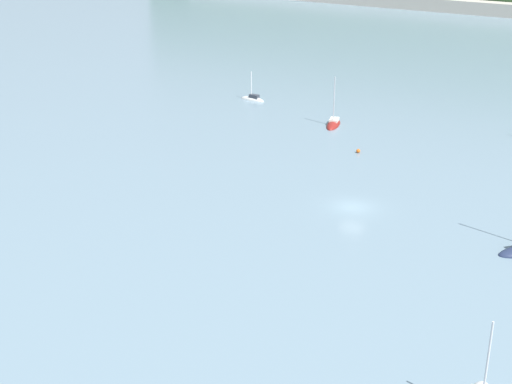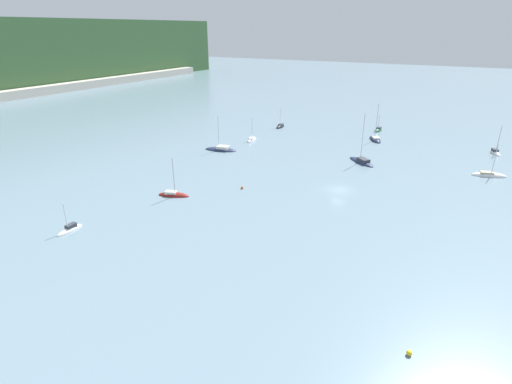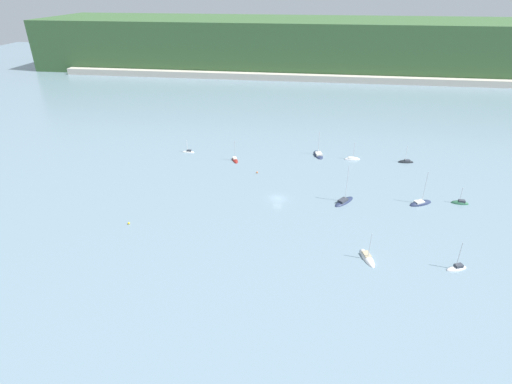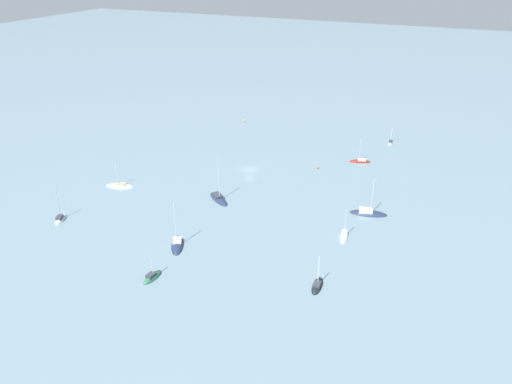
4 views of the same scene
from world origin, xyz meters
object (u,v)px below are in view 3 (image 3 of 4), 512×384
Objects in this scene: sailboat_5 at (352,159)px; sailboat_7 at (420,204)px; mooring_buoy_0 at (129,223)px; sailboat_0 at (344,202)px; sailboat_3 at (456,268)px; sailboat_9 at (318,155)px; sailboat_4 at (460,203)px; sailboat_6 at (235,160)px; sailboat_2 at (406,162)px; sailboat_1 at (367,258)px; mooring_buoy_1 at (257,172)px; sailboat_8 at (188,152)px.

sailboat_7 is at bearing -69.49° from sailboat_5.
mooring_buoy_0 is at bearing 166.71° from sailboat_7.
sailboat_7 is at bearing -47.14° from sailboat_0.
sailboat_9 is at bearing -85.88° from sailboat_3.
sailboat_0 reaches higher than sailboat_3.
sailboat_4 is (9.76, 30.91, -0.05)m from sailboat_3.
sailboat_6 is at bearing 66.45° from mooring_buoy_0.
sailboat_6 is (-59.44, -6.61, 0.02)m from sailboat_2.
sailboat_1 is 15.19× the size of mooring_buoy_1.
sailboat_2 is 0.94× the size of sailboat_5.
sailboat_4 is 11.34m from sailboat_7.
sailboat_5 is at bearing -114.01° from sailboat_9.
sailboat_5 is 59.56m from sailboat_8.
mooring_buoy_0 is (-56.19, -19.82, 0.15)m from sailboat_0.
sailboat_3 is 32.42m from sailboat_4.
sailboat_4 is (32.71, 3.80, -0.05)m from sailboat_0.
sailboat_4 is 61.28m from mooring_buoy_1.
sailboat_7 is at bearing 48.24° from sailboat_6.
sailboat_6 is at bearing 179.74° from sailboat_5.
mooring_buoy_1 is (-50.25, -15.97, 0.19)m from sailboat_2.
sailboat_7 is (58.06, -23.23, -0.01)m from sailboat_6.
sailboat_0 is 1.72× the size of sailboat_2.
sailboat_7 is (17.62, 27.98, 0.02)m from sailboat_1.
sailboat_1 is 65.25m from sailboat_6.
sailboat_0 is 1.62× the size of sailboat_5.
sailboat_5 is 34.28m from sailboat_7.
sailboat_8 is at bearing -3.96° from sailboat_2.
sailboat_1 is at bearing 18.35° from sailboat_6.
sailboat_3 reaches higher than mooring_buoy_0.
sailboat_0 reaches higher than mooring_buoy_1.
sailboat_1 reaches higher than sailboat_5.
sailboat_0 is 32.09m from sailboat_5.
sailboat_2 is 1.18× the size of sailboat_4.
sailboat_8 is at bearing 88.71° from mooring_buoy_0.
sailboat_6 is at bearing -158.31° from sailboat_1.
sailboat_0 is at bearing 171.92° from sailboat_1.
mooring_buoy_0 is at bearing -112.45° from sailboat_1.
sailboat_5 reaches higher than sailboat_4.
sailboat_0 is at bearing 11.29° from sailboat_4.
sailboat_2 is 30.38m from sailboat_9.
sailboat_6 reaches higher than sailboat_8.
mooring_buoy_0 is at bearing 87.04° from sailboat_8.
sailboat_3 is 29.17m from sailboat_7.
sailboat_1 reaches higher than sailboat_4.
sailboat_0 reaches higher than mooring_buoy_0.
mooring_buoy_1 is at bearing 24.53° from sailboat_6.
mooring_buoy_1 is (-19.95, -18.18, 0.15)m from sailboat_9.
sailboat_3 is 14.03× the size of mooring_buoy_0.
sailboat_2 is at bearing -8.99° from sailboat_5.
sailboat_0 reaches higher than sailboat_6.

